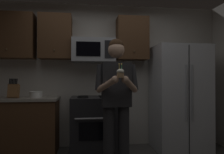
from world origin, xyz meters
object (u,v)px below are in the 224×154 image
object	(u,v)px
oven_range	(94,124)
bowl_large_white	(36,94)
cupcake	(120,73)
refrigerator	(179,97)
knife_block	(14,91)
microwave	(93,51)
person	(116,96)

from	to	relation	value
oven_range	bowl_large_white	bearing A→B (deg)	178.10
bowl_large_white	cupcake	world-z (taller)	cupcake
refrigerator	cupcake	xyz separation A→B (m)	(-1.24, -1.14, 0.39)
oven_range	knife_block	world-z (taller)	knife_block
oven_range	refrigerator	xyz separation A→B (m)	(1.50, -0.04, 0.44)
microwave	bowl_large_white	bearing A→B (deg)	-174.71
cupcake	person	bearing A→B (deg)	90.00
microwave	refrigerator	size ratio (longest dim) A/B	0.41
knife_block	cupcake	bearing A→B (deg)	-36.54
oven_range	person	xyz separation A→B (m)	(0.26, -0.85, 0.53)
knife_block	bowl_large_white	distance (m)	0.34
oven_range	bowl_large_white	world-z (taller)	bowl_large_white
knife_block	oven_range	bearing A→B (deg)	1.33
oven_range	knife_block	size ratio (longest dim) A/B	2.91
microwave	knife_block	size ratio (longest dim) A/B	2.31
microwave	bowl_large_white	world-z (taller)	microwave
knife_block	microwave	bearing A→B (deg)	6.64
refrigerator	cupcake	size ratio (longest dim) A/B	10.35
microwave	refrigerator	xyz separation A→B (m)	(1.50, -0.16, -0.82)
oven_range	refrigerator	distance (m)	1.56
microwave	refrigerator	distance (m)	1.72
bowl_large_white	person	world-z (taller)	person
bowl_large_white	person	xyz separation A→B (m)	(1.21, -0.88, 0.02)
knife_block	bowl_large_white	bearing A→B (deg)	10.43
microwave	person	size ratio (longest dim) A/B	0.42
microwave	person	bearing A→B (deg)	-74.70
oven_range	bowl_large_white	size ratio (longest dim) A/B	4.37
bowl_large_white	cupcake	xyz separation A→B (m)	(1.21, -1.21, 0.32)
microwave	bowl_large_white	size ratio (longest dim) A/B	3.47
person	bowl_large_white	bearing A→B (deg)	144.11
oven_range	bowl_large_white	xyz separation A→B (m)	(-0.95, 0.03, 0.51)
oven_range	cupcake	world-z (taller)	cupcake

